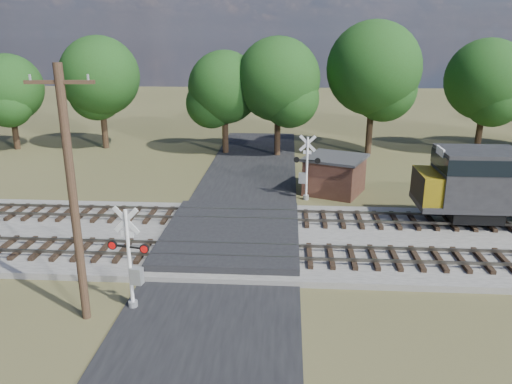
# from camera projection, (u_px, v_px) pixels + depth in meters

# --- Properties ---
(ground) EXTENTS (160.00, 160.00, 0.00)m
(ground) POSITION_uv_depth(u_px,v_px,m) (231.00, 244.00, 25.86)
(ground) COLOR #474626
(ground) RESTS_ON ground
(ballast_bed) EXTENTS (140.00, 10.00, 0.30)m
(ballast_bed) POSITION_uv_depth(u_px,v_px,m) (425.00, 242.00, 25.67)
(ballast_bed) COLOR gray
(ballast_bed) RESTS_ON ground
(road) EXTENTS (7.00, 60.00, 0.08)m
(road) POSITION_uv_depth(u_px,v_px,m) (231.00, 243.00, 25.85)
(road) COLOR black
(road) RESTS_ON ground
(crossing_panel) EXTENTS (7.00, 9.00, 0.62)m
(crossing_panel) POSITION_uv_depth(u_px,v_px,m) (232.00, 235.00, 26.24)
(crossing_panel) COLOR #262628
(crossing_panel) RESTS_ON ground
(track_near) EXTENTS (140.00, 2.60, 0.33)m
(track_near) POSITION_uv_depth(u_px,v_px,m) (291.00, 255.00, 23.64)
(track_near) COLOR black
(track_near) RESTS_ON ballast_bed
(track_far) EXTENTS (140.00, 2.60, 0.33)m
(track_far) POSITION_uv_depth(u_px,v_px,m) (291.00, 218.00, 28.40)
(track_far) COLOR black
(track_far) RESTS_ON ballast_bed
(crossing_signal_near) EXTENTS (1.71, 0.47, 4.28)m
(crossing_signal_near) POSITION_uv_depth(u_px,v_px,m) (132.00, 268.00, 19.26)
(crossing_signal_near) COLOR silver
(crossing_signal_near) RESTS_ON ground
(crossing_signal_far) EXTENTS (1.73, 0.42, 4.31)m
(crossing_signal_far) POSITION_uv_depth(u_px,v_px,m) (305.00, 173.00, 32.28)
(crossing_signal_far) COLOR silver
(crossing_signal_far) RESTS_ON ground
(utility_pole) EXTENTS (2.33, 0.32, 9.51)m
(utility_pole) POSITION_uv_depth(u_px,v_px,m) (72.00, 193.00, 17.63)
(utility_pole) COLOR #362918
(utility_pole) RESTS_ON ground
(equipment_shed) EXTENTS (4.92, 4.92, 2.55)m
(equipment_shed) POSITION_uv_depth(u_px,v_px,m) (335.00, 175.00, 33.85)
(equipment_shed) COLOR #4A2A20
(equipment_shed) RESTS_ON ground
(treeline) EXTENTS (83.49, 11.52, 11.64)m
(treeline) POSITION_uv_depth(u_px,v_px,m) (406.00, 77.00, 43.03)
(treeline) COLOR black
(treeline) RESTS_ON ground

